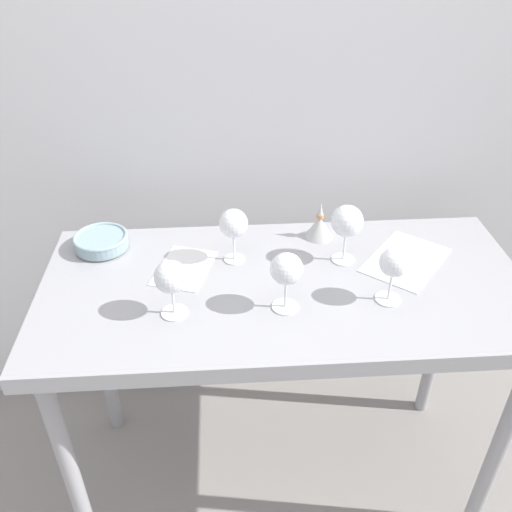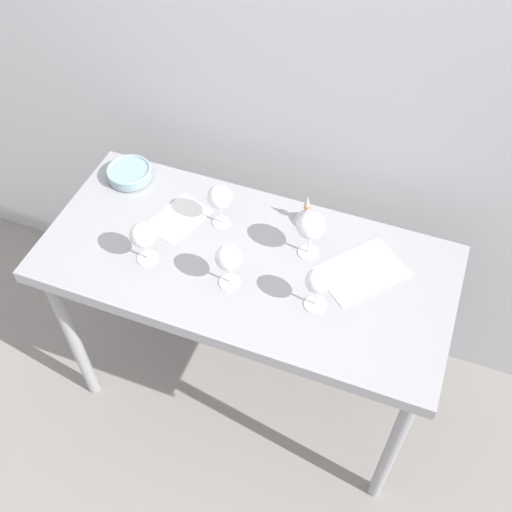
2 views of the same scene
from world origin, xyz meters
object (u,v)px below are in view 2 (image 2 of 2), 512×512
object	(u,v)px
wine_glass_far_right	(311,227)
tasting_sheet_lower	(178,219)
tasting_sheet_upper	(362,272)
wine_glass_near_center	(229,259)
wine_glass_near_right	(318,282)
tasting_bowl	(129,173)
wine_glass_far_left	(220,198)
wine_glass_near_left	(143,236)
decanter_funnel	(306,214)

from	to	relation	value
wine_glass_far_right	tasting_sheet_lower	distance (m)	0.50
wine_glass_far_right	tasting_sheet_upper	xyz separation A→B (m)	(0.19, -0.02, -0.13)
wine_glass_far_right	tasting_sheet_upper	world-z (taller)	wine_glass_far_right
wine_glass_far_right	wine_glass_near_center	size ratio (longest dim) A/B	1.08
wine_glass_near_right	tasting_bowl	world-z (taller)	wine_glass_near_right
wine_glass_near_right	tasting_sheet_lower	world-z (taller)	wine_glass_near_right
wine_glass_far_left	wine_glass_near_center	size ratio (longest dim) A/B	1.00
wine_glass_far_left	wine_glass_near_right	world-z (taller)	wine_glass_far_left
wine_glass_near_right	tasting_bowl	distance (m)	0.89
wine_glass_far_right	wine_glass_near_center	world-z (taller)	wine_glass_far_right
wine_glass_far_right	wine_glass_near_right	bearing A→B (deg)	-66.51
wine_glass_far_right	wine_glass_near_center	bearing A→B (deg)	-133.52
wine_glass_far_right	tasting_sheet_lower	world-z (taller)	wine_glass_far_right
wine_glass_near_left	tasting_bowl	distance (m)	0.42
wine_glass_near_center	wine_glass_near_left	distance (m)	0.30
wine_glass_near_left	tasting_sheet_upper	size ratio (longest dim) A/B	0.59
wine_glass_far_left	wine_glass_near_center	world-z (taller)	same
tasting_bowl	decanter_funnel	distance (m)	0.69
wine_glass_near_right	wine_glass_far_left	bearing A→B (deg)	151.94
wine_glass_far_right	tasting_bowl	xyz separation A→B (m)	(-0.74, 0.11, -0.11)
wine_glass_far_right	wine_glass_near_left	xyz separation A→B (m)	(-0.50, -0.22, -0.02)
wine_glass_near_right	decanter_funnel	size ratio (longest dim) A/B	1.32
wine_glass_near_left	tasting_sheet_lower	distance (m)	0.23
wine_glass_far_right	decanter_funnel	world-z (taller)	wine_glass_far_right
wine_glass_near_left	tasting_sheet_lower	size ratio (longest dim) A/B	0.78
wine_glass_near_center	tasting_sheet_upper	world-z (taller)	wine_glass_near_center
tasting_sheet_lower	tasting_bowl	world-z (taller)	tasting_bowl
wine_glass_near_center	tasting_sheet_upper	xyz separation A→B (m)	(0.39, 0.19, -0.12)
wine_glass_far_left	wine_glass_near_right	size ratio (longest dim) A/B	1.04
wine_glass_near_left	wine_glass_near_right	world-z (taller)	wine_glass_near_right
wine_glass_near_left	tasting_sheet_upper	world-z (taller)	wine_glass_near_left
wine_glass_near_right	tasting_sheet_upper	xyz separation A→B (m)	(0.10, 0.18, -0.12)
wine_glass_far_right	wine_glass_far_left	xyz separation A→B (m)	(-0.33, 0.02, -0.01)
wine_glass_far_right	wine_glass_near_left	size ratio (longest dim) A/B	1.13
wine_glass_far_right	tasting_sheet_lower	xyz separation A→B (m)	(-0.48, -0.01, -0.13)
wine_glass_near_right	wine_glass_far_right	bearing A→B (deg)	113.49
wine_glass_near_left	decanter_funnel	size ratio (longest dim) A/B	1.30
wine_glass_near_center	tasting_sheet_upper	bearing A→B (deg)	26.51
wine_glass_far_left	tasting_sheet_lower	xyz separation A→B (m)	(-0.15, -0.04, -0.12)
wine_glass_near_center	wine_glass_far_right	bearing A→B (deg)	46.48
wine_glass_far_right	wine_glass_far_left	world-z (taller)	wine_glass_far_right
wine_glass_near_right	tasting_sheet_lower	size ratio (longest dim) A/B	0.79
wine_glass_near_left	wine_glass_near_right	xyz separation A→B (m)	(0.58, 0.02, 0.00)
wine_glass_near_right	tasting_sheet_upper	bearing A→B (deg)	59.97
wine_glass_far_right	tasting_sheet_upper	size ratio (longest dim) A/B	0.67
wine_glass_far_right	wine_glass_near_center	distance (m)	0.29
wine_glass_far_left	wine_glass_near_right	xyz separation A→B (m)	(0.41, -0.22, -0.00)
wine_glass_near_center	wine_glass_near_left	world-z (taller)	wine_glass_near_center
tasting_sheet_upper	wine_glass_near_left	bearing A→B (deg)	-123.90
tasting_sheet_upper	tasting_sheet_lower	world-z (taller)	same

